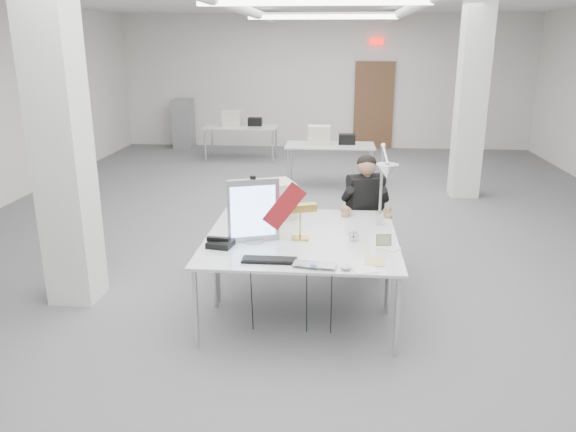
% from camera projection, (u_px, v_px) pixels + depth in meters
% --- Properties ---
extents(room_shell, '(10.04, 14.04, 3.24)m').
position_uv_depth(room_shell, '(316.00, 110.00, 7.14)').
color(room_shell, '#5C5B5E').
rests_on(room_shell, ground).
extents(desk_main, '(1.80, 0.90, 0.02)m').
position_uv_depth(desk_main, '(298.00, 254.00, 4.92)').
color(desk_main, silver).
rests_on(desk_main, room_shell).
extents(desk_second, '(1.80, 0.90, 0.02)m').
position_uv_depth(desk_second, '(304.00, 223.00, 5.78)').
color(desk_second, silver).
rests_on(desk_second, room_shell).
extents(bg_desk_a, '(1.60, 0.80, 0.02)m').
position_uv_depth(bg_desk_a, '(330.00, 145.00, 10.14)').
color(bg_desk_a, silver).
rests_on(bg_desk_a, room_shell).
extents(bg_desk_b, '(1.60, 0.80, 0.02)m').
position_uv_depth(bg_desk_b, '(241.00, 127.00, 12.40)').
color(bg_desk_b, silver).
rests_on(bg_desk_b, room_shell).
extents(filing_cabinet, '(0.45, 0.55, 1.20)m').
position_uv_depth(filing_cabinet, '(183.00, 123.00, 13.96)').
color(filing_cabinet, gray).
rests_on(filing_cabinet, room_shell).
extents(office_chair, '(0.59, 0.59, 0.94)m').
position_uv_depth(office_chair, '(364.00, 229.00, 6.43)').
color(office_chair, black).
rests_on(office_chair, room_shell).
extents(seated_person, '(0.60, 0.66, 0.82)m').
position_uv_depth(seated_person, '(366.00, 194.00, 6.25)').
color(seated_person, black).
rests_on(seated_person, office_chair).
extents(monitor, '(0.47, 0.20, 0.59)m').
position_uv_depth(monitor, '(254.00, 211.00, 5.11)').
color(monitor, '#A3A3A8').
rests_on(monitor, desk_main).
extents(pennant, '(0.40, 0.15, 0.45)m').
position_uv_depth(pennant, '(285.00, 206.00, 5.04)').
color(pennant, maroon).
rests_on(pennant, monitor).
extents(keyboard, '(0.46, 0.16, 0.02)m').
position_uv_depth(keyboard, '(269.00, 260.00, 4.71)').
color(keyboard, black).
rests_on(keyboard, desk_main).
extents(laptop, '(0.38, 0.28, 0.03)m').
position_uv_depth(laptop, '(313.00, 268.00, 4.55)').
color(laptop, '#AEAEB3').
rests_on(laptop, desk_main).
extents(mouse, '(0.10, 0.08, 0.04)m').
position_uv_depth(mouse, '(346.00, 268.00, 4.52)').
color(mouse, '#A4A4A9').
rests_on(mouse, desk_main).
extents(bankers_lamp, '(0.33, 0.22, 0.35)m').
position_uv_depth(bankers_lamp, '(300.00, 221.00, 5.20)').
color(bankers_lamp, '#CE8B40').
rests_on(bankers_lamp, desk_main).
extents(desk_phone, '(0.25, 0.23, 0.05)m').
position_uv_depth(desk_phone, '(220.00, 244.00, 5.05)').
color(desk_phone, black).
rests_on(desk_phone, desk_main).
extents(picture_frame_left, '(0.14, 0.08, 0.11)m').
position_uv_depth(picture_frame_left, '(236.00, 234.00, 5.22)').
color(picture_frame_left, '#A06E45').
rests_on(picture_frame_left, desk_main).
extents(picture_frame_right, '(0.14, 0.05, 0.11)m').
position_uv_depth(picture_frame_right, '(384.00, 240.00, 5.06)').
color(picture_frame_right, olive).
rests_on(picture_frame_right, desk_main).
extents(desk_clock, '(0.09, 0.04, 0.09)m').
position_uv_depth(desk_clock, '(353.00, 236.00, 5.19)').
color(desk_clock, '#A3A4A7').
rests_on(desk_clock, desk_main).
extents(paper_stack_a, '(0.27, 0.32, 0.01)m').
position_uv_depth(paper_stack_a, '(362.00, 267.00, 4.59)').
color(paper_stack_a, white).
rests_on(paper_stack_a, desk_main).
extents(paper_stack_b, '(0.19, 0.25, 0.01)m').
position_uv_depth(paper_stack_b, '(375.00, 261.00, 4.71)').
color(paper_stack_b, '#D5BD7F').
rests_on(paper_stack_b, desk_main).
extents(paper_stack_c, '(0.24, 0.22, 0.01)m').
position_uv_depth(paper_stack_c, '(388.00, 248.00, 5.02)').
color(paper_stack_c, silver).
rests_on(paper_stack_c, desk_main).
extents(beige_monitor, '(0.52, 0.51, 0.38)m').
position_uv_depth(beige_monitor, '(273.00, 200.00, 5.86)').
color(beige_monitor, beige).
rests_on(beige_monitor, desk_second).
extents(architect_lamp, '(0.32, 0.71, 0.89)m').
position_uv_depth(architect_lamp, '(383.00, 188.00, 5.32)').
color(architect_lamp, '#AFAFB3').
rests_on(architect_lamp, desk_second).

